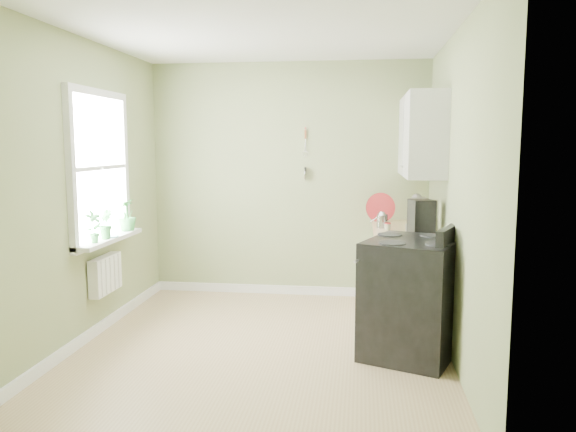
# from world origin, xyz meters

# --- Properties ---
(floor) EXTENTS (3.20, 3.60, 0.02)m
(floor) POSITION_xyz_m (0.00, 0.00, -0.01)
(floor) COLOR tan
(floor) RESTS_ON ground
(ceiling) EXTENTS (3.20, 3.60, 0.02)m
(ceiling) POSITION_xyz_m (0.00, 0.00, 2.71)
(ceiling) COLOR white
(ceiling) RESTS_ON wall_back
(wall_back) EXTENTS (3.20, 0.02, 2.70)m
(wall_back) POSITION_xyz_m (0.00, 1.81, 1.35)
(wall_back) COLOR #929C6A
(wall_back) RESTS_ON floor
(wall_left) EXTENTS (0.02, 3.60, 2.70)m
(wall_left) POSITION_xyz_m (-1.61, 0.00, 1.35)
(wall_left) COLOR #929C6A
(wall_left) RESTS_ON floor
(wall_right) EXTENTS (0.02, 3.60, 2.70)m
(wall_right) POSITION_xyz_m (1.61, 0.00, 1.35)
(wall_right) COLOR #929C6A
(wall_right) RESTS_ON floor
(base_cabinets) EXTENTS (0.60, 1.60, 0.87)m
(base_cabinets) POSITION_xyz_m (1.30, 1.00, 0.43)
(base_cabinets) COLOR silver
(base_cabinets) RESTS_ON floor
(countertop) EXTENTS (0.64, 1.60, 0.04)m
(countertop) POSITION_xyz_m (1.29, 1.00, 0.89)
(countertop) COLOR tan
(countertop) RESTS_ON base_cabinets
(upper_cabinets) EXTENTS (0.35, 1.40, 0.80)m
(upper_cabinets) POSITION_xyz_m (1.43, 1.10, 1.85)
(upper_cabinets) COLOR silver
(upper_cabinets) RESTS_ON wall_right
(window) EXTENTS (0.06, 1.14, 1.44)m
(window) POSITION_xyz_m (-1.58, 0.30, 1.55)
(window) COLOR white
(window) RESTS_ON wall_left
(window_sill) EXTENTS (0.18, 1.14, 0.04)m
(window_sill) POSITION_xyz_m (-1.51, 0.30, 0.88)
(window_sill) COLOR white
(window_sill) RESTS_ON wall_left
(radiator) EXTENTS (0.12, 0.50, 0.35)m
(radiator) POSITION_xyz_m (-1.54, 0.25, 0.55)
(radiator) COLOR white
(radiator) RESTS_ON wall_left
(wall_utensils) EXTENTS (0.02, 0.14, 0.58)m
(wall_utensils) POSITION_xyz_m (0.20, 1.78, 1.56)
(wall_utensils) COLOR tan
(wall_utensils) RESTS_ON wall_back
(stove) EXTENTS (0.97, 1.00, 1.11)m
(stove) POSITION_xyz_m (1.28, 0.01, 0.50)
(stove) COLOR black
(stove) RESTS_ON floor
(stand_mixer) EXTENTS (0.25, 0.33, 0.36)m
(stand_mixer) POSITION_xyz_m (1.41, 1.07, 1.06)
(stand_mixer) COLOR #B2B2B7
(stand_mixer) RESTS_ON countertop
(kettle) EXTENTS (0.17, 0.10, 0.17)m
(kettle) POSITION_xyz_m (1.06, 1.14, 1.00)
(kettle) COLOR silver
(kettle) RESTS_ON countertop
(coffee_maker) EXTENTS (0.25, 0.26, 0.35)m
(coffee_maker) POSITION_xyz_m (1.40, 0.61, 1.08)
(coffee_maker) COLOR black
(coffee_maker) RESTS_ON countertop
(red_tray) EXTENTS (0.33, 0.13, 0.33)m
(red_tray) POSITION_xyz_m (1.06, 1.56, 1.07)
(red_tray) COLOR red
(red_tray) RESTS_ON countertop
(jar) EXTENTS (0.07, 0.07, 0.07)m
(jar) POSITION_xyz_m (1.11, 1.03, 0.95)
(jar) COLOR #BEB994
(jar) RESTS_ON countertop
(plant_a) EXTENTS (0.17, 0.19, 0.29)m
(plant_a) POSITION_xyz_m (-1.50, -0.02, 1.05)
(plant_a) COLOR #2F7735
(plant_a) RESTS_ON window_sill
(plant_b) EXTENTS (0.18, 0.19, 0.27)m
(plant_b) POSITION_xyz_m (-1.50, 0.21, 1.04)
(plant_b) COLOR #2F7735
(plant_b) RESTS_ON window_sill
(plant_c) EXTENTS (0.19, 0.19, 0.32)m
(plant_c) POSITION_xyz_m (-1.50, 0.70, 1.06)
(plant_c) COLOR #2F7735
(plant_c) RESTS_ON window_sill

